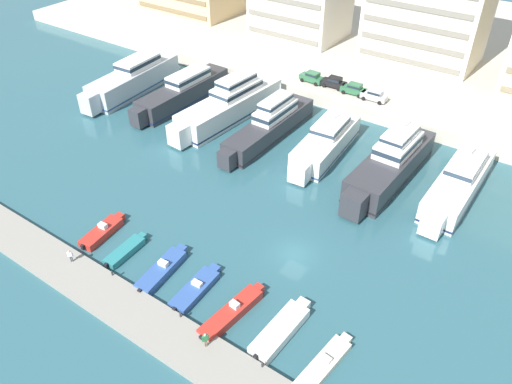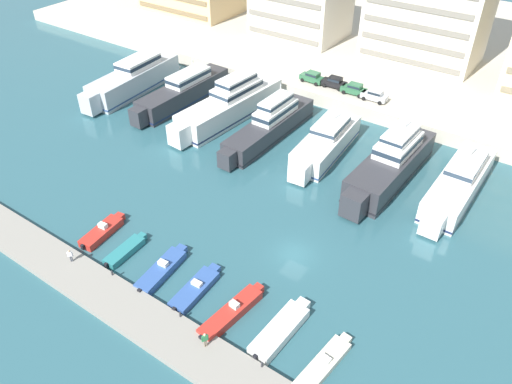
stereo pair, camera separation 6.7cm
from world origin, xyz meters
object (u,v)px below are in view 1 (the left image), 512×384
Objects in this scene: yacht_charcoal_center_left at (270,124)px; motorboat_blue_center_left at (196,289)px; motorboat_blue_mid_left at (162,269)px; pedestrian_far_side at (205,339)px; yacht_charcoal_center_right at (391,163)px; motorboat_white_center_right at (281,330)px; motorboat_cream_mid_right at (323,365)px; yacht_silver_far_left at (133,79)px; yacht_white_mid_right at (459,183)px; motorboat_teal_left at (126,251)px; motorboat_red_center at (232,312)px; yacht_charcoal_left at (183,92)px; yacht_white_mid_left at (230,104)px; car_silver_center_left at (375,95)px; car_black_left at (334,82)px; motorboat_red_far_left at (103,231)px; car_green_far_left at (312,77)px; pedestrian_near_edge at (70,255)px; yacht_white_center at (325,142)px; car_green_mid_left at (354,89)px.

yacht_charcoal_center_left is 2.99× the size of motorboat_blue_center_left.
motorboat_blue_mid_left is 11.00m from pedestrian_far_side.
yacht_charcoal_center_right is 28.82m from motorboat_white_center_right.
motorboat_cream_mid_right is at bearing -0.94° from motorboat_blue_mid_left.
yacht_silver_far_left reaches higher than pedestrian_far_side.
yacht_silver_far_left is 1.09× the size of yacht_white_mid_right.
motorboat_blue_center_left is 14.67m from motorboat_cream_mid_right.
motorboat_teal_left is (28.52, -29.09, -1.81)m from yacht_silver_far_left.
yacht_charcoal_center_right reaches higher than motorboat_red_center.
yacht_charcoal_left is at bearing 8.96° from yacht_silver_far_left.
yacht_silver_far_left is 44.48m from motorboat_blue_mid_left.
motorboat_teal_left is at bearing -73.54° from yacht_white_mid_left.
car_black_left is at bearing 175.15° from car_silver_center_left.
motorboat_cream_mid_right is at bearing -1.57° from motorboat_red_far_left.
yacht_white_mid_right is 2.53× the size of motorboat_cream_mid_right.
car_silver_center_left reaches higher than motorboat_red_center.
motorboat_red_far_left is 1.59× the size of car_silver_center_left.
motorboat_teal_left is at bearing 163.16° from pedestrian_far_side.
motorboat_white_center_right is 1.95× the size of car_green_far_left.
motorboat_blue_mid_left is 1.82× the size of car_green_far_left.
motorboat_teal_left is 0.71× the size of motorboat_red_center.
pedestrian_near_edge is at bearing -76.70° from motorboat_red_far_left.
motorboat_white_center_right is (11.44, -29.35, -1.30)m from yacht_white_center.
yacht_charcoal_left is at bearing -151.76° from car_silver_center_left.
yacht_white_center reaches higher than motorboat_red_center.
yacht_charcoal_center_right is at bearing -0.17° from yacht_charcoal_center_left.
car_black_left is at bearing 83.45° from yacht_charcoal_center_left.
motorboat_red_far_left is 14.25m from motorboat_blue_center_left.
motorboat_blue_mid_left is at bearing -113.31° from yacht_charcoal_center_right.
yacht_charcoal_left is at bearing 121.28° from motorboat_teal_left.
car_green_mid_left is (7.78, -0.06, 0.00)m from car_green_far_left.
car_black_left is 2.42× the size of pedestrian_far_side.
yacht_white_center reaches higher than pedestrian_near_edge.
yacht_white_center is at bearing -91.67° from car_silver_center_left.
motorboat_blue_mid_left is (5.25, 0.20, 0.05)m from motorboat_teal_left.
yacht_white_center is at bearing 1.68° from yacht_silver_far_left.
yacht_charcoal_center_left reaches higher than yacht_charcoal_left.
yacht_charcoal_center_right is 2.74× the size of motorboat_blue_mid_left.
motorboat_red_far_left is 0.78× the size of motorboat_red_center.
motorboat_cream_mid_right is 1.87× the size of car_green_mid_left.
yacht_silver_far_left is 1.01× the size of yacht_charcoal_center_left.
motorboat_cream_mid_right is at bearing -63.05° from car_black_left.
yacht_charcoal_center_left is 3.57× the size of motorboat_teal_left.
yacht_charcoal_left is 24.93m from car_black_left.
motorboat_blue_center_left is 46.54m from car_black_left.
yacht_white_mid_left is at bearing 121.70° from motorboat_blue_center_left.
yacht_charcoal_center_left reaches higher than car_green_mid_left.
yacht_white_center is 17.24m from car_black_left.
car_green_mid_left is at bearing 101.52° from pedestrian_far_side.
motorboat_blue_mid_left is at bearing -177.53° from motorboat_white_center_right.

